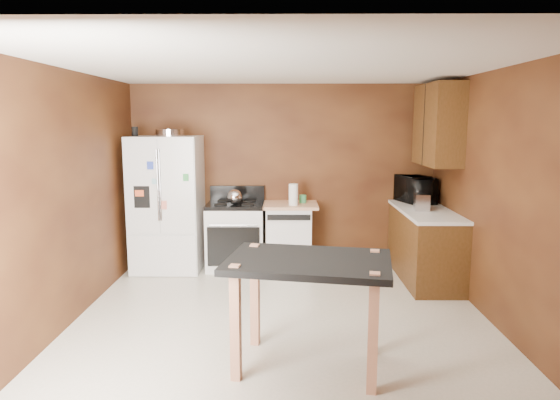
{
  "coord_description": "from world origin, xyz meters",
  "views": [
    {
      "loc": [
        0.03,
        -4.71,
        2.0
      ],
      "look_at": [
        -0.03,
        0.85,
        1.12
      ],
      "focal_mm": 32.0,
      "sensor_mm": 36.0,
      "label": 1
    }
  ],
  "objects_px": {
    "microwave": "(415,190)",
    "dishwasher": "(289,235)",
    "roasting_pan": "(170,133)",
    "kettle": "(235,197)",
    "green_canister": "(303,199)",
    "pen_cup": "(135,131)",
    "paper_towel": "(293,195)",
    "refrigerator": "(167,204)",
    "toaster": "(422,202)",
    "gas_range": "(236,235)",
    "island": "(308,275)"
  },
  "relations": [
    {
      "from": "paper_towel",
      "to": "toaster",
      "type": "xyz_separation_m",
      "value": [
        1.6,
        -0.38,
        -0.03
      ]
    },
    {
      "from": "toaster",
      "to": "dishwasher",
      "type": "distance_m",
      "value": 1.82
    },
    {
      "from": "green_canister",
      "to": "refrigerator",
      "type": "height_order",
      "value": "refrigerator"
    },
    {
      "from": "gas_range",
      "to": "microwave",
      "type": "bearing_deg",
      "value": 2.14
    },
    {
      "from": "roasting_pan",
      "to": "island",
      "type": "distance_m",
      "value": 3.36
    },
    {
      "from": "roasting_pan",
      "to": "refrigerator",
      "type": "distance_m",
      "value": 0.95
    },
    {
      "from": "gas_range",
      "to": "dishwasher",
      "type": "distance_m",
      "value": 0.72
    },
    {
      "from": "paper_towel",
      "to": "island",
      "type": "bearing_deg",
      "value": -88.33
    },
    {
      "from": "green_canister",
      "to": "island",
      "type": "height_order",
      "value": "green_canister"
    },
    {
      "from": "kettle",
      "to": "green_canister",
      "type": "distance_m",
      "value": 0.93
    },
    {
      "from": "microwave",
      "to": "gas_range",
      "type": "bearing_deg",
      "value": 73.0
    },
    {
      "from": "pen_cup",
      "to": "green_canister",
      "type": "bearing_deg",
      "value": 5.65
    },
    {
      "from": "toaster",
      "to": "refrigerator",
      "type": "distance_m",
      "value": 3.32
    },
    {
      "from": "green_canister",
      "to": "refrigerator",
      "type": "distance_m",
      "value": 1.83
    },
    {
      "from": "refrigerator",
      "to": "gas_range",
      "type": "xyz_separation_m",
      "value": [
        0.91,
        0.06,
        -0.44
      ]
    },
    {
      "from": "refrigerator",
      "to": "roasting_pan",
      "type": "bearing_deg",
      "value": -14.21
    },
    {
      "from": "kettle",
      "to": "refrigerator",
      "type": "xyz_separation_m",
      "value": [
        -0.91,
        0.04,
        -0.1
      ]
    },
    {
      "from": "dishwasher",
      "to": "green_canister",
      "type": "bearing_deg",
      "value": 21.16
    },
    {
      "from": "island",
      "to": "pen_cup",
      "type": "bearing_deg",
      "value": 128.86
    },
    {
      "from": "paper_towel",
      "to": "microwave",
      "type": "height_order",
      "value": "microwave"
    },
    {
      "from": "microwave",
      "to": "toaster",
      "type": "bearing_deg",
      "value": 154.57
    },
    {
      "from": "kettle",
      "to": "pen_cup",
      "type": "bearing_deg",
      "value": -179.19
    },
    {
      "from": "microwave",
      "to": "dishwasher",
      "type": "bearing_deg",
      "value": 73.08
    },
    {
      "from": "roasting_pan",
      "to": "toaster",
      "type": "bearing_deg",
      "value": -7.03
    },
    {
      "from": "pen_cup",
      "to": "paper_towel",
      "type": "height_order",
      "value": "pen_cup"
    },
    {
      "from": "green_canister",
      "to": "gas_range",
      "type": "height_order",
      "value": "gas_range"
    },
    {
      "from": "kettle",
      "to": "dishwasher",
      "type": "relative_size",
      "value": 0.22
    },
    {
      "from": "kettle",
      "to": "dishwasher",
      "type": "distance_m",
      "value": 0.91
    },
    {
      "from": "roasting_pan",
      "to": "kettle",
      "type": "height_order",
      "value": "roasting_pan"
    },
    {
      "from": "gas_range",
      "to": "island",
      "type": "xyz_separation_m",
      "value": [
        0.86,
        -2.78,
        0.31
      ]
    },
    {
      "from": "roasting_pan",
      "to": "pen_cup",
      "type": "bearing_deg",
      "value": -174.9
    },
    {
      "from": "green_canister",
      "to": "refrigerator",
      "type": "relative_size",
      "value": 0.06
    },
    {
      "from": "roasting_pan",
      "to": "kettle",
      "type": "distance_m",
      "value": 1.19
    },
    {
      "from": "roasting_pan",
      "to": "green_canister",
      "type": "height_order",
      "value": "roasting_pan"
    },
    {
      "from": "microwave",
      "to": "refrigerator",
      "type": "relative_size",
      "value": 0.33
    },
    {
      "from": "roasting_pan",
      "to": "paper_towel",
      "type": "relative_size",
      "value": 1.29
    },
    {
      "from": "kettle",
      "to": "island",
      "type": "height_order",
      "value": "kettle"
    },
    {
      "from": "green_canister",
      "to": "microwave",
      "type": "distance_m",
      "value": 1.53
    },
    {
      "from": "roasting_pan",
      "to": "microwave",
      "type": "bearing_deg",
      "value": 2.96
    },
    {
      "from": "dishwasher",
      "to": "island",
      "type": "distance_m",
      "value": 2.83
    },
    {
      "from": "gas_range",
      "to": "kettle",
      "type": "bearing_deg",
      "value": -89.52
    },
    {
      "from": "pen_cup",
      "to": "kettle",
      "type": "relative_size",
      "value": 0.62
    },
    {
      "from": "roasting_pan",
      "to": "island",
      "type": "height_order",
      "value": "roasting_pan"
    },
    {
      "from": "roasting_pan",
      "to": "gas_range",
      "type": "height_order",
      "value": "roasting_pan"
    },
    {
      "from": "green_canister",
      "to": "island",
      "type": "distance_m",
      "value": 2.88
    },
    {
      "from": "paper_towel",
      "to": "gas_range",
      "type": "xyz_separation_m",
      "value": [
        -0.78,
        0.1,
        -0.57
      ]
    },
    {
      "from": "refrigerator",
      "to": "dishwasher",
      "type": "distance_m",
      "value": 1.69
    },
    {
      "from": "paper_towel",
      "to": "microwave",
      "type": "bearing_deg",
      "value": 6.53
    },
    {
      "from": "kettle",
      "to": "paper_towel",
      "type": "distance_m",
      "value": 0.78
    },
    {
      "from": "gas_range",
      "to": "island",
      "type": "relative_size",
      "value": 0.77
    }
  ]
}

